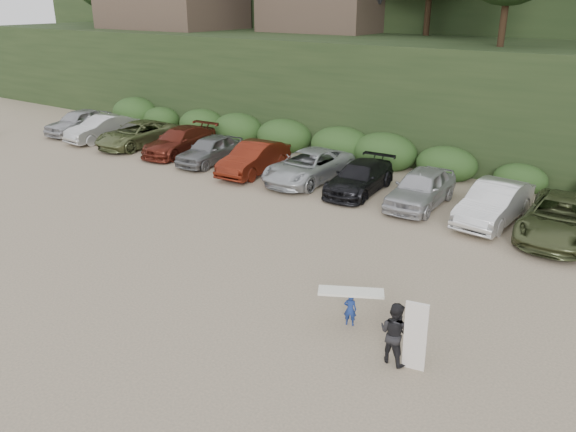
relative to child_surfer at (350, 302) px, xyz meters
The scene contains 4 objects.
ground 3.43m from the child_surfer, behind, with size 120.00×120.00×0.00m, color tan.
parked_cars 12.09m from the child_surfer, 124.93° to the left, with size 39.70×5.93×1.57m.
child_surfer is the anchor object (origin of this frame).
adult_surfer 1.89m from the child_surfer, 26.54° to the right, with size 1.27×0.71×1.88m.
Camera 1 is at (9.41, -11.66, 8.26)m, focal length 35.00 mm.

